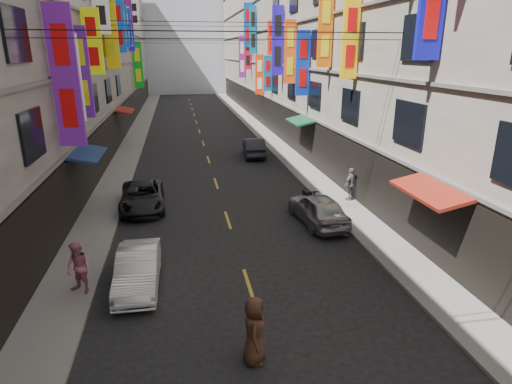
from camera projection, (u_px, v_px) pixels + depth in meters
name	position (u px, v px, depth m)	size (l,w,h in m)	color
sidewalk_left	(131.00, 145.00, 35.80)	(2.00, 90.00, 0.12)	slate
sidewalk_right	(271.00, 140.00, 37.85)	(2.00, 90.00, 0.12)	slate
building_row_left	(37.00, 24.00, 31.85)	(10.14, 90.00, 19.00)	gray
building_row_right	(342.00, 27.00, 35.94)	(10.14, 90.00, 19.00)	#AFA293
haze_block	(184.00, 33.00, 80.17)	(18.00, 8.00, 22.00)	silver
shop_signage	(203.00, 25.00, 27.42)	(14.00, 55.00, 12.52)	#0D499A
street_awnings	(196.00, 149.00, 20.74)	(13.99, 35.20, 0.41)	#15512D
overhead_cables	(211.00, 26.00, 22.89)	(14.00, 38.04, 1.24)	black
lane_markings	(206.00, 151.00, 34.04)	(0.12, 80.20, 0.01)	gold
scooter_far_right	(309.00, 200.00, 21.37)	(0.50, 1.80, 1.14)	black
car_left_mid	(138.00, 269.00, 14.18)	(1.32, 3.80, 1.25)	white
car_left_far	(142.00, 196.00, 21.30)	(2.10, 4.55, 1.26)	black
car_right_mid	(318.00, 209.00, 19.41)	(1.68, 4.17, 1.42)	#A3A3A8
car_right_far	(254.00, 147.00, 32.06)	(1.46, 4.18, 1.38)	#24242B
pedestrian_lfar	(79.00, 268.00, 13.52)	(0.83, 0.57, 1.71)	#C66985
pedestrian_rfar	(351.00, 184.00, 22.11)	(1.01, 0.58, 1.73)	slate
pedestrian_crossing	(254.00, 330.00, 10.59)	(0.88, 0.60, 1.81)	#492B1D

